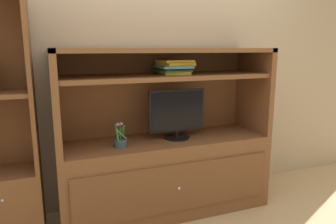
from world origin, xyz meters
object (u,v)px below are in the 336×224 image
magazine_stack (174,67)px  tv_monitor (177,114)px  bookshelf_tall (3,166)px  media_console (166,159)px  potted_plant (121,142)px

magazine_stack → tv_monitor: bearing=-31.9°
magazine_stack → bookshelf_tall: bookshelf_tall is taller
magazine_stack → media_console: bearing=179.4°
magazine_stack → bookshelf_tall: size_ratio=0.17×
potted_plant → magazine_stack: (0.49, 0.08, 0.58)m
media_console → magazine_stack: size_ratio=5.75×
potted_plant → magazine_stack: size_ratio=0.66×
potted_plant → bookshelf_tall: bearing=173.9°
media_console → potted_plant: 0.49m
media_console → tv_monitor: size_ratio=3.58×
media_console → magazine_stack: (0.07, -0.00, 0.81)m
magazine_stack → potted_plant: bearing=-170.3°
potted_plant → magazine_stack: bearing=9.7°
potted_plant → tv_monitor: bearing=7.5°
media_console → bookshelf_tall: bookshelf_tall is taller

